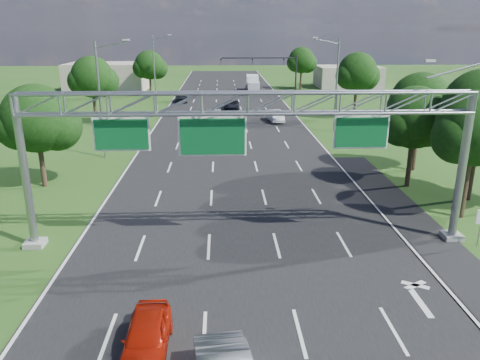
{
  "coord_description": "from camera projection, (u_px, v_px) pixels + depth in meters",
  "views": [
    {
      "loc": [
        -1.06,
        -10.94,
        10.97
      ],
      "look_at": [
        -0.1,
        12.78,
        3.28
      ],
      "focal_mm": 35.0,
      "sensor_mm": 36.0,
      "label": 1
    }
  ],
  "objects": [
    {
      "name": "streetlight_l_near",
      "position": [
        102.0,
        95.0,
        40.18
      ],
      "size": [
        2.97,
        0.22,
        10.16
      ],
      "color": "gray",
      "rests_on": "ground"
    },
    {
      "name": "car_queue_d",
      "position": [
        275.0,
        116.0,
        57.83
      ],
      "size": [
        1.91,
        4.41,
        1.41
      ],
      "primitive_type": "imported",
      "rotation": [
        0.0,
        0.0,
        0.1
      ],
      "color": "silver",
      "rests_on": "ground"
    },
    {
      "name": "tree_verge_la",
      "position": [
        38.0,
        122.0,
        32.76
      ],
      "size": [
        5.76,
        4.8,
        7.4
      ],
      "color": "#2D2116",
      "rests_on": "ground"
    },
    {
      "name": "streetlight_r_mid",
      "position": [
        335.0,
        81.0,
        50.56
      ],
      "size": [
        2.97,
        0.22,
        10.16
      ],
      "color": "gray",
      "rests_on": "ground"
    },
    {
      "name": "tree_cluster_right",
      "position": [
        460.0,
        118.0,
        30.99
      ],
      "size": [
        9.91,
        14.6,
        8.68
      ],
      "color": "#2D2116",
      "rests_on": "ground"
    },
    {
      "name": "car_queue_c",
      "position": [
        181.0,
        97.0,
        73.43
      ],
      "size": [
        2.18,
        4.79,
        1.59
      ],
      "primitive_type": "imported",
      "rotation": [
        0.0,
        0.0,
        0.06
      ],
      "color": "black",
      "rests_on": "ground"
    },
    {
      "name": "tree_verge_lc",
      "position": [
        150.0,
        66.0,
        78.36
      ],
      "size": [
        5.76,
        4.8,
        7.62
      ],
      "color": "#2D2116",
      "rests_on": "ground"
    },
    {
      "name": "sign_gantry",
      "position": [
        249.0,
        115.0,
        23.11
      ],
      "size": [
        23.5,
        1.0,
        9.56
      ],
      "color": "gray",
      "rests_on": "ground"
    },
    {
      "name": "road",
      "position": [
        233.0,
        156.0,
        42.34
      ],
      "size": [
        18.0,
        180.0,
        0.02
      ],
      "primitive_type": "cube",
      "color": "black",
      "rests_on": "ground"
    },
    {
      "name": "tree_verge_lb",
      "position": [
        93.0,
        79.0,
        54.35
      ],
      "size": [
        5.76,
        4.8,
        8.06
      ],
      "color": "#2D2116",
      "rests_on": "ground"
    },
    {
      "name": "tree_verge_rd",
      "position": [
        358.0,
        74.0,
        58.37
      ],
      "size": [
        5.76,
        4.8,
        8.28
      ],
      "color": "#2D2116",
      "rests_on": "ground"
    },
    {
      "name": "car_queue_b",
      "position": [
        232.0,
        105.0,
        67.0
      ],
      "size": [
        2.22,
        4.5,
        1.23
      ],
      "primitive_type": "imported",
      "rotation": [
        0.0,
        0.0,
        -0.04
      ],
      "color": "black",
      "rests_on": "ground"
    },
    {
      "name": "road_flare",
      "position": [
        414.0,
        224.0,
        27.52
      ],
      "size": [
        3.0,
        30.0,
        0.02
      ],
      "primitive_type": "cube",
      "color": "black",
      "rests_on": "ground"
    },
    {
      "name": "building_left",
      "position": [
        107.0,
        77.0,
        86.34
      ],
      "size": [
        14.0,
        10.0,
        5.0
      ],
      "primitive_type": "cube",
      "color": "#A5988A",
      "rests_on": "ground"
    },
    {
      "name": "car_queue_a",
      "position": [
        213.0,
        117.0,
        57.5
      ],
      "size": [
        2.1,
        4.48,
        1.26
      ],
      "primitive_type": "imported",
      "rotation": [
        0.0,
        0.0,
        -0.08
      ],
      "color": "white",
      "rests_on": "ground"
    },
    {
      "name": "tree_verge_re",
      "position": [
        302.0,
        61.0,
        86.94
      ],
      "size": [
        5.76,
        4.8,
        7.84
      ],
      "color": "#2D2116",
      "rests_on": "ground"
    },
    {
      "name": "red_coupe",
      "position": [
        147.0,
        337.0,
        16.41
      ],
      "size": [
        1.65,
        3.97,
        1.35
      ],
      "primitive_type": "imported",
      "rotation": [
        0.0,
        0.0,
        0.01
      ],
      "color": "#AD1908",
      "rests_on": "ground"
    },
    {
      "name": "box_truck",
      "position": [
        253.0,
        84.0,
        85.55
      ],
      "size": [
        2.38,
        7.51,
        2.82
      ],
      "rotation": [
        0.0,
        0.0,
        -0.04
      ],
      "color": "white",
      "rests_on": "ground"
    },
    {
      "name": "traffic_signal",
      "position": [
        274.0,
        67.0,
        74.3
      ],
      "size": [
        12.21,
        0.24,
        7.0
      ],
      "color": "black",
      "rests_on": "ground"
    },
    {
      "name": "building_right",
      "position": [
        348.0,
        77.0,
        92.08
      ],
      "size": [
        12.0,
        9.0,
        4.0
      ],
      "primitive_type": "cube",
      "color": "#A5988A",
      "rests_on": "ground"
    },
    {
      "name": "streetlight_l_far",
      "position": [
        155.0,
        65.0,
        73.45
      ],
      "size": [
        2.97,
        0.22,
        10.16
      ],
      "color": "gray",
      "rests_on": "ground"
    },
    {
      "name": "ground",
      "position": [
        233.0,
        156.0,
        42.34
      ],
      "size": [
        220.0,
        220.0,
        0.0
      ],
      "primitive_type": "plane",
      "color": "#234815",
      "rests_on": "ground"
    }
  ]
}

